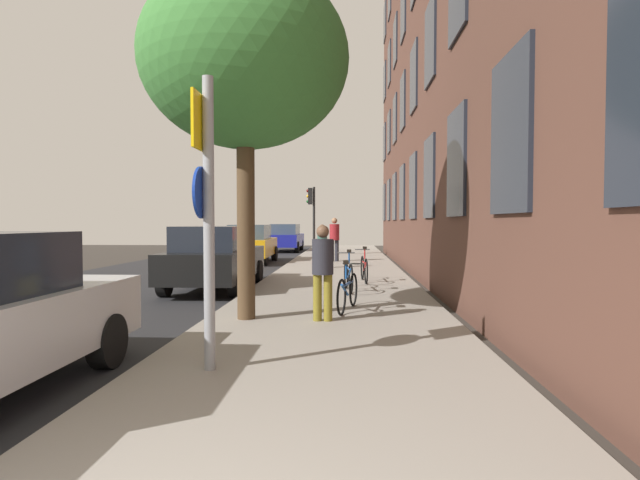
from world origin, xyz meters
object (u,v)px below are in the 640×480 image
tree_near (245,61)px  car_1 (215,257)px  bicycle_2 (364,268)px  pedestrian_0 (323,266)px  car_3 (286,237)px  car_2 (251,243)px  bicycle_0 (348,291)px  sign_post (206,203)px  pedestrian_1 (322,243)px  traffic_light (312,208)px  bicycle_1 (348,275)px  pedestrian_2 (334,236)px

tree_near → car_1: 5.88m
bicycle_2 → pedestrian_0: pedestrian_0 is taller
car_3 → car_2: bearing=-93.0°
tree_near → car_3: 21.44m
bicycle_0 → sign_post: bearing=-112.3°
bicycle_2 → pedestrian_0: size_ratio=1.08×
pedestrian_1 → car_2: 4.68m
pedestrian_0 → car_2: pedestrian_0 is taller
car_2 → traffic_light: bearing=55.6°
pedestrian_0 → car_2: (-3.70, 12.83, -0.17)m
car_1 → car_3: (-0.28, 16.67, -0.00)m
car_1 → sign_post: bearing=-75.5°
traffic_light → bicycle_1: (1.78, -12.69, -1.91)m
pedestrian_1 → pedestrian_2: 3.12m
pedestrian_0 → car_3: size_ratio=0.38×
bicycle_2 → car_3: 16.30m
sign_post → tree_near: size_ratio=0.55×
bicycle_1 → car_2: size_ratio=0.39×
traffic_light → pedestrian_2: bearing=-72.0°
pedestrian_0 → tree_near: bearing=174.7°
pedestrian_0 → sign_post: bearing=-112.0°
pedestrian_1 → traffic_light: bearing=97.2°
bicycle_1 → car_3: (-3.69, 17.61, 0.34)m
tree_near → pedestrian_1: (0.79, 9.31, -3.38)m
sign_post → tree_near: tree_near is taller
car_2 → sign_post: bearing=-80.6°
pedestrian_1 → pedestrian_0: bearing=-87.0°
traffic_light → car_1: size_ratio=0.75×
pedestrian_2 → car_2: size_ratio=0.43×
sign_post → car_1: sign_post is taller
pedestrian_2 → car_3: 9.20m
tree_near → pedestrian_2: bearing=84.8°
pedestrian_0 → pedestrian_1: bearing=93.0°
tree_near → pedestrian_1: tree_near is taller
bicycle_1 → car_3: car_3 is taller
bicycle_0 → bicycle_1: size_ratio=0.99×
tree_near → pedestrian_0: (1.28, -0.12, -3.36)m
sign_post → pedestrian_2: (0.97, 15.28, -0.79)m
bicycle_1 → pedestrian_2: size_ratio=0.92×
bicycle_2 → car_1: size_ratio=0.38×
bicycle_2 → car_3: bearing=104.6°
bicycle_2 → car_1: 3.96m
tree_near → car_1: (-1.71, 4.38, -3.53)m
sign_post → pedestrian_0: bearing=68.0°
pedestrian_2 → car_3: (-3.11, 8.65, -0.31)m
sign_post → car_3: 24.05m
tree_near → car_2: size_ratio=1.37×
traffic_light → car_3: traffic_light is taller
pedestrian_0 → pedestrian_2: bearing=90.7°
pedestrian_2 → pedestrian_1: bearing=-96.4°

